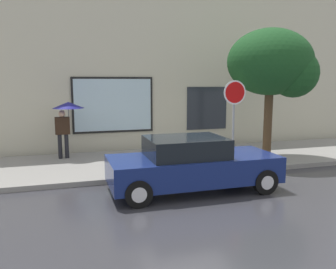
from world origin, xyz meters
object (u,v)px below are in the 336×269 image
Objects in this scene: fire_hydrant at (173,158)px; stop_sign at (234,106)px; street_tree at (275,65)px; parked_car at (192,165)px; pedestrian_with_umbrella at (67,113)px.

fire_hydrant is 0.27× the size of stop_sign.
street_tree reaches higher than fire_hydrant.
parked_car is at bearing -91.31° from fire_hydrant.
stop_sign is at bearing -1.30° from fire_hydrant.
stop_sign is at bearing -163.35° from street_tree.
fire_hydrant is 0.37× the size of pedestrian_with_umbrella.
pedestrian_with_umbrella is 0.44× the size of street_tree.
pedestrian_with_umbrella is at bearing 163.44° from street_tree.
street_tree is at bearing 16.65° from stop_sign.
street_tree is 1.65× the size of stop_sign.
street_tree reaches higher than stop_sign.
parked_car is at bearing -140.51° from stop_sign.
stop_sign is at bearing 39.49° from parked_car.
parked_car is at bearing -149.83° from street_tree.
stop_sign reaches higher than pedestrian_with_umbrella.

